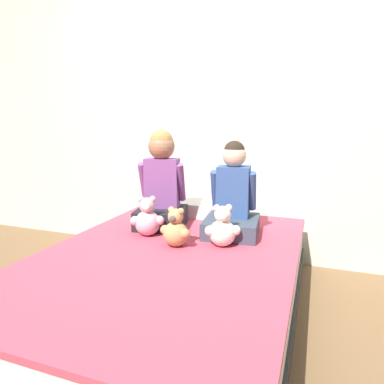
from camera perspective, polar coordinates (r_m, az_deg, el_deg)
name	(u,v)px	position (r m, az deg, el deg)	size (l,w,h in m)	color
ground_plane	(170,318)	(2.19, -3.74, -20.18)	(14.00, 14.00, 0.00)	brown
wall_behind_bed	(223,111)	(2.95, 5.17, 13.31)	(8.00, 0.06, 2.50)	beige
bed	(169,286)	(2.09, -3.82, -15.32)	(1.43, 2.01, 0.42)	#2D2D33
child_on_left	(162,185)	(2.44, -5.09, 1.09)	(0.39, 0.39, 0.69)	black
child_on_right	(233,199)	(2.29, 6.80, -1.24)	(0.38, 0.42, 0.62)	#384251
teddy_bear_held_by_left_child	(147,219)	(2.27, -7.44, -4.48)	(0.21, 0.17, 0.27)	#DBA3B2
teddy_bear_held_by_right_child	(222,229)	(2.07, 5.08, -6.12)	(0.20, 0.16, 0.26)	silver
teddy_bear_between_children	(176,230)	(2.06, -2.67, -6.35)	(0.20, 0.15, 0.24)	tan
pillow_at_headboard	(211,209)	(2.74, 3.23, -2.91)	(0.57, 0.28, 0.11)	silver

